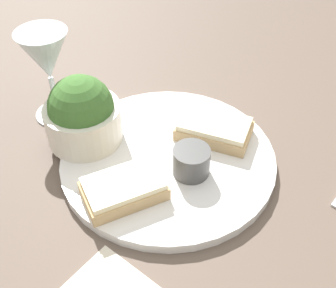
# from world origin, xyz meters

# --- Properties ---
(ground_plane) EXTENTS (4.00, 4.00, 0.00)m
(ground_plane) POSITION_xyz_m (0.00, 0.00, 0.00)
(ground_plane) COLOR brown
(dinner_plate) EXTENTS (0.29, 0.29, 0.01)m
(dinner_plate) POSITION_xyz_m (0.00, 0.00, 0.01)
(dinner_plate) COLOR white
(dinner_plate) RESTS_ON ground_plane
(salad_bowl) EXTENTS (0.10, 0.10, 0.10)m
(salad_bowl) POSITION_xyz_m (-0.12, 0.01, 0.06)
(salad_bowl) COLOR silver
(salad_bowl) RESTS_ON dinner_plate
(sauce_ramekin) EXTENTS (0.05, 0.05, 0.04)m
(sauce_ramekin) POSITION_xyz_m (0.03, -0.03, 0.04)
(sauce_ramekin) COLOR #4C4C4C
(sauce_ramekin) RESTS_ON dinner_plate
(cheese_toast_near) EXTENTS (0.11, 0.08, 0.03)m
(cheese_toast_near) POSITION_xyz_m (0.06, 0.05, 0.03)
(cheese_toast_near) COLOR tan
(cheese_toast_near) RESTS_ON dinner_plate
(cheese_toast_far) EXTENTS (0.11, 0.11, 0.03)m
(cheese_toast_far) POSITION_xyz_m (-0.04, -0.08, 0.03)
(cheese_toast_far) COLOR tan
(cheese_toast_far) RESTS_ON dinner_plate
(wine_glass) EXTENTS (0.07, 0.07, 0.14)m
(wine_glass) POSITION_xyz_m (-0.19, 0.07, 0.10)
(wine_glass) COLOR silver
(wine_glass) RESTS_ON ground_plane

